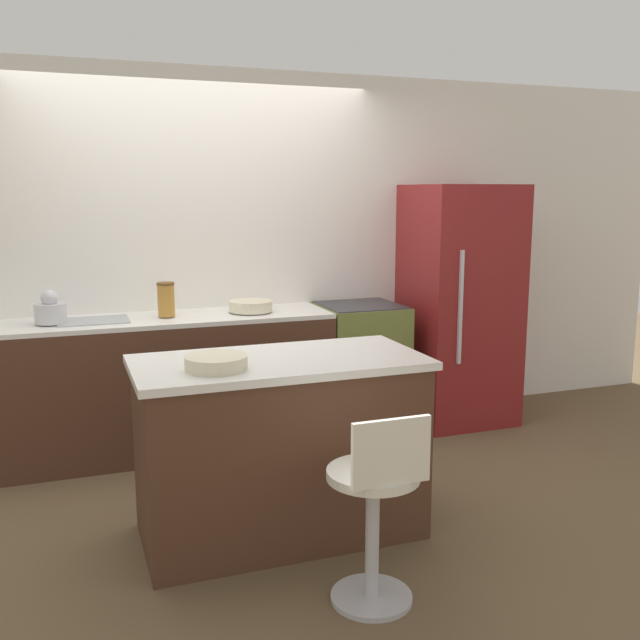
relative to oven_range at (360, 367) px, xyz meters
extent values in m
plane|color=brown|center=(-1.12, -0.31, -0.47)|extent=(14.00, 14.00, 0.00)
cube|color=white|center=(-1.12, 0.32, 0.83)|extent=(8.00, 0.06, 2.60)
cube|color=#4C2D1E|center=(-1.46, 0.00, -0.02)|extent=(2.32, 0.58, 0.90)
cube|color=white|center=(-1.46, 0.00, 0.45)|extent=(2.32, 0.58, 0.03)
cube|color=#9EA3A8|center=(-1.87, 0.00, 0.47)|extent=(0.44, 0.32, 0.01)
cube|color=#4C2D1E|center=(-1.05, -1.40, -0.02)|extent=(1.40, 0.67, 0.89)
cube|color=white|center=(-1.05, -1.40, 0.44)|extent=(1.45, 0.72, 0.04)
cube|color=olive|center=(0.00, 0.00, 0.00)|extent=(0.59, 0.58, 0.93)
cube|color=black|center=(0.00, -0.30, -0.14)|extent=(0.41, 0.01, 0.33)
cube|color=#333338|center=(0.00, 0.00, 0.47)|extent=(0.56, 0.55, 0.01)
cube|color=maroon|center=(0.79, -0.06, 0.43)|extent=(0.75, 0.70, 1.81)
cube|color=silver|center=(0.59, -0.42, 0.48)|extent=(0.02, 0.02, 0.81)
cylinder|color=#B7B7BC|center=(-0.86, -2.14, -0.46)|extent=(0.36, 0.36, 0.02)
cylinder|color=#B7B7BC|center=(-0.86, -2.14, -0.19)|extent=(0.06, 0.06, 0.56)
cylinder|color=silver|center=(-0.86, -2.14, 0.11)|extent=(0.40, 0.40, 0.04)
cube|color=silver|center=(-0.86, -2.31, 0.27)|extent=(0.34, 0.02, 0.27)
cylinder|color=silver|center=(-2.12, -0.01, 0.53)|extent=(0.20, 0.20, 0.12)
sphere|color=silver|center=(-2.12, -0.01, 0.63)|extent=(0.11, 0.11, 0.11)
cylinder|color=beige|center=(-0.83, -0.01, 0.51)|extent=(0.30, 0.30, 0.07)
cylinder|color=#B77F33|center=(-1.40, -0.01, 0.58)|extent=(0.11, 0.11, 0.21)
cylinder|color=brown|center=(-1.40, -0.01, 0.69)|extent=(0.12, 0.12, 0.02)
cylinder|color=beige|center=(-1.39, -1.52, 0.50)|extent=(0.29, 0.29, 0.07)
camera|label=1|loc=(-2.05, -4.73, 1.28)|focal=40.00mm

